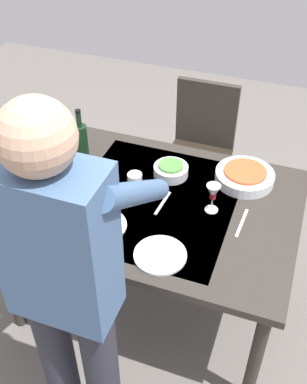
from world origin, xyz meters
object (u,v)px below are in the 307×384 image
object	(u,v)px
side_bowl_bread	(83,184)
wine_bottle	(81,141)
wine_glass_left	(28,182)
dinner_plate_far	(160,255)
person_server	(68,285)
wine_glass_right	(213,193)
water_cup_near_right	(57,220)
side_bowl_salad	(171,170)
chair_near	(201,143)
dinner_plate_near	(102,226)
serving_bowl_pasta	(245,176)
water_cup_far_left	(135,182)
water_cup_near_left	(53,153)
dining_table	(153,211)

from	to	relation	value
side_bowl_bread	wine_bottle	bearing A→B (deg)	-63.45
wine_glass_left	dinner_plate_far	bearing A→B (deg)	168.72
person_server	wine_glass_right	world-z (taller)	person_server
wine_glass_right	water_cup_near_right	size ratio (longest dim) A/B	1.57
side_bowl_salad	person_server	bearing A→B (deg)	86.79
chair_near	wine_glass_left	distance (m)	1.26
side_bowl_bread	dinner_plate_near	size ratio (longest dim) A/B	0.70
serving_bowl_pasta	side_bowl_salad	distance (m)	0.38
wine_glass_right	water_cup_far_left	world-z (taller)	wine_glass_right
chair_near	water_cup_near_left	xyz separation A→B (m)	(0.64, 0.75, 0.26)
side_bowl_salad	chair_near	bearing A→B (deg)	-89.59
side_bowl_salad	dinner_plate_near	bearing A→B (deg)	69.70
wine_glass_right	dinner_plate_near	size ratio (longest dim) A/B	0.66
wine_bottle	water_cup_near_right	bearing A→B (deg)	104.83
water_cup_far_left	dining_table	bearing A→B (deg)	157.48
chair_near	side_bowl_salad	world-z (taller)	chair_near
dinner_plate_near	dining_table	bearing A→B (deg)	-121.73
water_cup_near_left	water_cup_near_right	xyz separation A→B (m)	(-0.28, 0.47, 0.00)
dining_table	side_bowl_bread	distance (m)	0.38
side_bowl_bread	water_cup_near_left	bearing A→B (deg)	-33.98
wine_glass_right	dinner_plate_far	world-z (taller)	wine_glass_right
serving_bowl_pasta	side_bowl_salad	bearing A→B (deg)	12.18
person_server	dinner_plate_far	distance (m)	0.51
dining_table	side_bowl_bread	xyz separation A→B (m)	(0.36, 0.04, 0.11)
water_cup_near_right	side_bowl_bread	bearing A→B (deg)	-86.36
serving_bowl_pasta	side_bowl_bread	distance (m)	0.82
person_server	wine_bottle	bearing A→B (deg)	-65.14
serving_bowl_pasta	water_cup_near_left	bearing A→B (deg)	9.25
wine_bottle	side_bowl_salad	world-z (taller)	wine_bottle
dining_table	water_cup_near_left	distance (m)	0.65
serving_bowl_pasta	wine_bottle	bearing A→B (deg)	6.20
wine_glass_left	water_cup_near_right	xyz separation A→B (m)	(-0.22, 0.14, -0.06)
person_server	wine_glass_left	bearing A→B (deg)	-47.06
side_bowl_salad	dinner_plate_near	size ratio (longest dim) A/B	0.78
person_server	water_cup_far_left	world-z (taller)	person_server
water_cup_far_left	chair_near	bearing A→B (deg)	-98.77
dining_table	wine_bottle	bearing A→B (deg)	-22.81
wine_glass_left	serving_bowl_pasta	world-z (taller)	wine_glass_left
person_server	side_bowl_salad	world-z (taller)	person_server
water_cup_near_left	side_bowl_bread	xyz separation A→B (m)	(-0.26, 0.18, -0.01)
wine_bottle	water_cup_near_right	world-z (taller)	wine_bottle
dining_table	serving_bowl_pasta	distance (m)	0.50
dinner_plate_near	dinner_plate_far	xyz separation A→B (m)	(-0.31, 0.08, 0.00)
chair_near	water_cup_far_left	world-z (taller)	chair_near
person_server	water_cup_near_left	distance (m)	1.08
side_bowl_salad	side_bowl_bread	size ratio (longest dim) A/B	1.12
wine_glass_right	dinner_plate_far	bearing A→B (deg)	69.76
dining_table	dinner_plate_near	bearing A→B (deg)	58.27
chair_near	wine_bottle	xyz separation A→B (m)	(0.50, 0.68, 0.33)
side_bowl_bread	water_cup_near_right	bearing A→B (deg)	93.64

